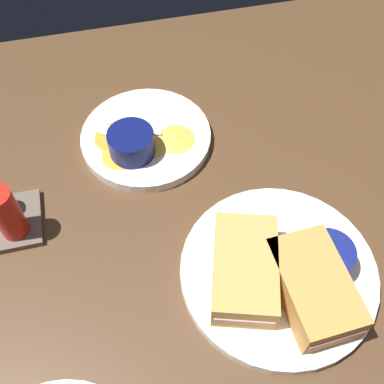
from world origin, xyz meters
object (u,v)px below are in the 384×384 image
at_px(sandwich_half_near, 245,269).
at_px(ramekin_dark_sauce, 327,258).
at_px(sandwich_half_far, 313,287).
at_px(ramekin_light_gravy, 131,142).
at_px(spoon_by_gravy_ramekin, 117,131).
at_px(plate_chips_companion, 146,137).
at_px(condiment_caddy, 3,214).
at_px(plate_sandwich_main, 278,272).
at_px(spoon_by_dark_ramekin, 285,274).

height_order(sandwich_half_near, ramekin_dark_sauce, sandwich_half_near).
height_order(sandwich_half_far, ramekin_light_gravy, sandwich_half_far).
bearing_deg(spoon_by_gravy_ramekin, sandwich_half_far, -148.92).
bearing_deg(ramekin_light_gravy, plate_chips_companion, -39.81).
bearing_deg(condiment_caddy, plate_sandwich_main, -114.56).
xyz_separation_m(sandwich_half_near, spoon_by_dark_ramekin, (-0.01, -0.05, -0.02)).
xyz_separation_m(spoon_by_gravy_ramekin, condiment_caddy, (-0.12, 0.17, 0.01)).
relative_size(plate_sandwich_main, sandwich_half_near, 1.71).
distance_m(plate_sandwich_main, sandwich_half_far, 0.06).
bearing_deg(sandwich_half_near, spoon_by_dark_ramekin, -100.34).
distance_m(plate_chips_companion, ramekin_light_gravy, 0.05).
xyz_separation_m(ramekin_light_gravy, spoon_by_gravy_ramekin, (0.04, 0.02, -0.02)).
xyz_separation_m(plate_sandwich_main, condiment_caddy, (0.15, 0.34, 0.03)).
distance_m(spoon_by_dark_ramekin, condiment_caddy, 0.38).
xyz_separation_m(plate_sandwich_main, spoon_by_gravy_ramekin, (0.28, 0.17, 0.01)).
relative_size(sandwich_half_near, condiment_caddy, 1.55).
xyz_separation_m(sandwich_half_far, spoon_by_dark_ramekin, (0.03, 0.02, -0.02)).
height_order(sandwich_half_far, plate_chips_companion, sandwich_half_far).
bearing_deg(ramekin_dark_sauce, condiment_caddy, 67.59).
bearing_deg(ramekin_light_gravy, plate_sandwich_main, -147.32).
bearing_deg(condiment_caddy, ramekin_dark_sauce, -112.41).
bearing_deg(sandwich_half_near, plate_sandwich_main, -89.33).
height_order(plate_sandwich_main, ramekin_light_gravy, ramekin_light_gravy).
distance_m(plate_sandwich_main, spoon_by_dark_ramekin, 0.02).
bearing_deg(spoon_by_dark_ramekin, sandwich_half_far, -146.72).
distance_m(ramekin_dark_sauce, condiment_caddy, 0.42).
relative_size(spoon_by_gravy_ramekin, condiment_caddy, 1.04).
bearing_deg(condiment_caddy, plate_chips_companion, -62.06).
bearing_deg(condiment_caddy, ramekin_light_gravy, -66.30).
bearing_deg(sandwich_half_far, sandwich_half_near, 60.67).
bearing_deg(sandwich_half_far, ramekin_light_gravy, 32.38).
bearing_deg(spoon_by_dark_ramekin, plate_sandwich_main, 21.61).
distance_m(plate_sandwich_main, plate_chips_companion, 0.29).
relative_size(plate_chips_companion, spoon_by_gravy_ramekin, 2.05).
height_order(sandwich_half_near, condiment_caddy, condiment_caddy).
xyz_separation_m(sandwich_half_near, plate_chips_companion, (0.27, 0.08, -0.03)).
bearing_deg(spoon_by_dark_ramekin, plate_chips_companion, 25.16).
bearing_deg(spoon_by_dark_ramekin, condiment_caddy, 64.31).
xyz_separation_m(ramekin_dark_sauce, plate_chips_companion, (0.27, 0.18, -0.03)).
height_order(plate_sandwich_main, sandwich_half_near, sandwich_half_near).
relative_size(plate_chips_companion, condiment_caddy, 2.13).
bearing_deg(plate_sandwich_main, condiment_caddy, 65.44).
xyz_separation_m(ramekin_dark_sauce, spoon_by_dark_ramekin, (-0.00, 0.05, -0.02)).
xyz_separation_m(ramekin_dark_sauce, spoon_by_gravy_ramekin, (0.29, 0.22, -0.02)).
bearing_deg(spoon_by_gravy_ramekin, condiment_caddy, 126.65).
height_order(plate_sandwich_main, spoon_by_gravy_ramekin, spoon_by_gravy_ramekin).
distance_m(ramekin_light_gravy, condiment_caddy, 0.20).
bearing_deg(sandwich_half_near, ramekin_dark_sauce, -94.21).
height_order(plate_sandwich_main, ramekin_dark_sauce, ramekin_dark_sauce).
relative_size(plate_chips_companion, ramekin_light_gravy, 2.93).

